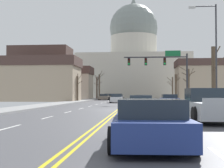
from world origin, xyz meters
The scene contains 26 objects.
ground centered at (0.00, 0.00, 0.02)m, with size 20.00×180.00×0.20m.
signal_gantry centered at (4.74, 13.44, 4.85)m, with size 7.91×0.41×6.55m.
street_lamp_right centered at (7.92, 1.10, 5.29)m, with size 2.34×0.24×8.79m.
capitol_building centered at (0.00, 70.92, 10.96)m, with size 32.72×21.02×31.29m.
sedan_near_00 centered at (5.02, 9.43, 0.61)m, with size 1.98×4.63×1.27m.
sedan_near_01 centered at (2.01, 3.71, 0.59)m, with size 2.02×4.24×1.22m.
sedan_near_02 centered at (1.80, -3.51, 0.59)m, with size 1.94×4.40×1.24m.
pickup_truck_near_03 centered at (5.09, -10.13, 0.73)m, with size 2.30×5.45×1.64m.
sedan_near_04 centered at (1.98, -17.71, 0.58)m, with size 2.15×4.29×1.23m.
sedan_oncoming_00 centered at (-1.60, 19.89, 0.61)m, with size 2.05×4.33×1.30m.
sedan_oncoming_01 centered at (-1.94, 28.52, 0.57)m, with size 2.05×4.71×1.20m.
sedan_oncoming_02 centered at (-5.38, 37.16, 0.58)m, with size 2.15×4.46×1.22m.
sedan_oncoming_03 centered at (-5.35, 45.80, 0.59)m, with size 2.03×4.65×1.26m.
flank_building_00 centered at (-15.22, 26.69, 3.79)m, with size 13.34×7.77×7.48m.
flank_building_01 centered at (-16.30, 49.34, 3.93)m, with size 13.24×7.39×7.75m.
flank_building_02 centered at (-18.44, 37.21, 5.50)m, with size 11.97×6.91×10.85m.
flank_building_03 centered at (15.01, 46.35, 4.47)m, with size 10.02×8.67×8.85m.
bare_tree_00 centered at (8.81, 42.64, 2.62)m, with size 1.48×1.26×4.73m.
bare_tree_01 centered at (-8.28, 52.33, 3.30)m, with size 2.31×1.97×6.84m.
bare_tree_02 centered at (7.96, 28.58, 2.51)m, with size 1.00×1.23×4.68m.
bare_tree_03 centered at (-8.59, 25.79, 2.34)m, with size 2.03×1.83×4.67m.
bare_tree_04 centered at (8.69, 4.22, 3.09)m, with size 1.31×2.45×5.75m.
bare_tree_05 centered at (-8.14, 46.81, 2.75)m, with size 1.84×2.60×5.52m.
bare_tree_06 centered at (8.77, 20.25, 2.69)m, with size 2.74×2.28×5.35m.
pedestrian_00 centered at (8.01, 6.21, 1.03)m, with size 0.35×0.34×1.61m.
bicycle_parked centered at (7.84, -0.89, 0.49)m, with size 0.12×1.77×0.85m.
Camera 1 is at (1.71, -26.08, 1.39)m, focal length 50.57 mm.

